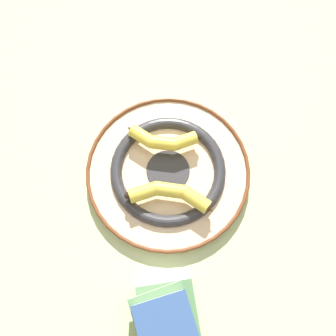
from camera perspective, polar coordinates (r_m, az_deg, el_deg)
The scene contains 5 objects.
ground_plane at distance 0.95m, azimuth -1.75°, elevation -1.52°, with size 2.80×2.80×0.00m, color #B2C693.
decorative_bowl at distance 0.93m, azimuth 0.00°, elevation -0.46°, with size 0.39×0.39×0.04m.
banana_a at distance 0.92m, azimuth -0.94°, elevation 4.08°, with size 0.12×0.15×0.03m.
banana_b at distance 0.88m, azimuth 0.48°, elevation -3.80°, with size 0.13×0.17×0.03m.
book_stack at distance 0.86m, azimuth 0.32°, elevation -23.18°, with size 0.22×0.24×0.09m.
Camera 1 is at (0.18, 0.23, 0.90)m, focal length 42.00 mm.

